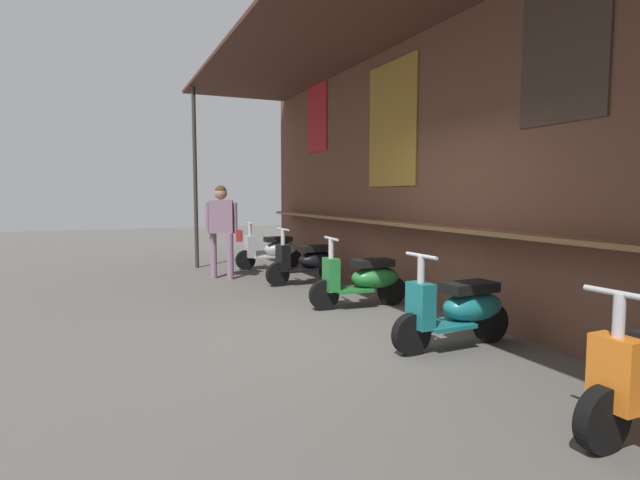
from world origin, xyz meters
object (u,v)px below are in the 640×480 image
object	(u,v)px
scooter_black	(309,261)
scooter_silver	(273,250)
scooter_teal	(460,309)
shopper_with_handbag	(222,222)
scooter_green	(364,279)

from	to	relation	value
scooter_black	scooter_silver	bearing A→B (deg)	-94.35
scooter_black	scooter_teal	world-z (taller)	same
scooter_silver	scooter_black	size ratio (longest dim) A/B	1.00
scooter_silver	shopper_with_handbag	xyz separation A→B (m)	(0.88, -1.25, 0.65)
scooter_teal	shopper_with_handbag	distance (m)	5.25
scooter_teal	shopper_with_handbag	size ratio (longest dim) A/B	0.83
scooter_black	scooter_green	world-z (taller)	same
scooter_teal	scooter_green	bearing A→B (deg)	-91.94
scooter_black	scooter_teal	distance (m)	3.98
scooter_black	shopper_with_handbag	size ratio (longest dim) A/B	0.83
scooter_silver	scooter_black	world-z (taller)	same
shopper_with_handbag	scooter_green	bearing A→B (deg)	-140.01
scooter_green	shopper_with_handbag	xyz separation A→B (m)	(-3.07, -1.25, 0.65)
scooter_silver	scooter_teal	bearing A→B (deg)	90.57
shopper_with_handbag	scooter_silver	bearing A→B (deg)	-36.74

